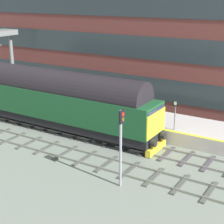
% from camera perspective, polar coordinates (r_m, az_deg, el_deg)
% --- Properties ---
extents(ground_plane, '(140.00, 140.00, 0.00)m').
position_cam_1_polar(ground_plane, '(26.50, 0.09, -4.61)').
color(ground_plane, slate).
rests_on(ground_plane, ground).
extents(track_main, '(2.50, 60.00, 0.15)m').
position_cam_1_polar(track_main, '(26.48, 0.09, -4.50)').
color(track_main, gray).
rests_on(track_main, ground).
extents(track_adjacent_west, '(2.50, 60.00, 0.15)m').
position_cam_1_polar(track_adjacent_west, '(23.91, -4.16, -7.10)').
color(track_adjacent_west, slate).
rests_on(track_adjacent_west, ground).
extents(station_platform, '(4.00, 44.00, 1.01)m').
position_cam_1_polar(station_platform, '(29.25, 3.78, -1.39)').
color(station_platform, '#B4AEAA').
rests_on(station_platform, ground).
extents(station_building, '(5.41, 31.62, 14.36)m').
position_cam_1_polar(station_building, '(37.00, 1.50, 13.31)').
color(station_building, brown).
rests_on(station_building, ground).
extents(diesel_locomotive, '(2.74, 19.63, 4.68)m').
position_cam_1_polar(diesel_locomotive, '(29.29, -10.44, 2.45)').
color(diesel_locomotive, black).
rests_on(diesel_locomotive, ground).
extents(signal_post_near, '(0.44, 0.22, 4.39)m').
position_cam_1_polar(signal_post_near, '(19.57, 1.40, -4.34)').
color(signal_post_near, gray).
rests_on(signal_post_near, ground).
extents(platform_number_sign, '(0.10, 0.44, 2.14)m').
position_cam_1_polar(platform_number_sign, '(25.74, 9.72, 0.16)').
color(platform_number_sign, slate).
rests_on(platform_number_sign, station_platform).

